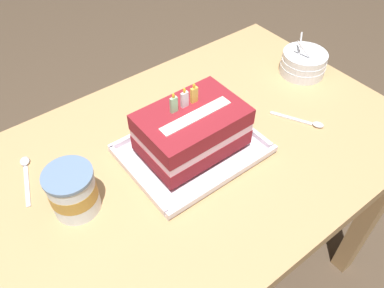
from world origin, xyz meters
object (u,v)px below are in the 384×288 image
(foil_tray, at_px, (192,151))
(birthday_cake, at_px, (192,130))
(bowl_stack, at_px, (303,63))
(serving_spoon_near_tray, at_px, (25,168))
(ice_cream_tub, at_px, (73,191))
(serving_spoon_by_bowls, at_px, (309,123))

(foil_tray, height_order, birthday_cake, birthday_cake)
(bowl_stack, xyz_separation_m, serving_spoon_near_tray, (-0.87, 0.14, -0.03))
(bowl_stack, height_order, ice_cream_tub, bowl_stack)
(foil_tray, distance_m, ice_cream_tub, 0.32)
(foil_tray, bearing_deg, serving_spoon_by_bowls, -19.17)
(ice_cream_tub, relative_size, serving_spoon_by_bowls, 0.82)
(serving_spoon_near_tray, bearing_deg, birthday_cake, -29.63)
(ice_cream_tub, xyz_separation_m, serving_spoon_by_bowls, (0.64, -0.14, -0.05))
(foil_tray, xyz_separation_m, ice_cream_tub, (-0.31, 0.03, 0.05))
(ice_cream_tub, bearing_deg, bowl_stack, 2.75)
(ice_cream_tub, relative_size, serving_spoon_near_tray, 0.74)
(ice_cream_tub, bearing_deg, birthday_cake, -4.74)
(foil_tray, bearing_deg, ice_cream_tub, 175.25)
(foil_tray, xyz_separation_m, birthday_cake, (0.00, 0.00, 0.07))
(birthday_cake, xyz_separation_m, serving_spoon_by_bowls, (0.33, -0.11, -0.08))
(foil_tray, height_order, bowl_stack, bowl_stack)
(bowl_stack, bearing_deg, birthday_cake, -172.60)
(serving_spoon_by_bowls, bearing_deg, foil_tray, 160.83)
(foil_tray, xyz_separation_m, serving_spoon_near_tray, (-0.37, 0.21, -0.00))
(serving_spoon_near_tray, bearing_deg, foil_tray, -29.64)
(birthday_cake, bearing_deg, ice_cream_tub, 175.26)
(birthday_cake, height_order, serving_spoon_near_tray, birthday_cake)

